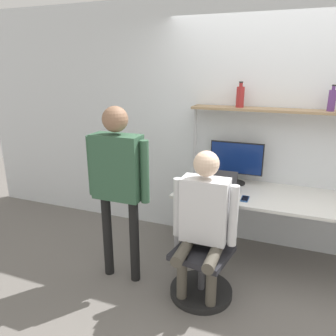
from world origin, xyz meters
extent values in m
plane|color=slate|center=(0.00, 0.00, 0.00)|extent=(12.00, 12.00, 0.00)
cube|color=silver|center=(0.00, 0.81, 1.35)|extent=(8.00, 0.06, 2.70)
cube|color=silver|center=(0.00, 0.40, 0.73)|extent=(1.97, 0.76, 0.03)
cylinder|color=#A5A5AA|center=(-0.92, 0.08, 0.36)|extent=(0.05, 0.05, 0.72)
cylinder|color=#A5A5AA|center=(-0.92, 0.72, 0.36)|extent=(0.05, 0.05, 0.72)
cube|color=#997A56|center=(0.00, 0.65, 1.56)|extent=(1.87, 0.24, 0.02)
cylinder|color=#B2B2B7|center=(-0.91, 0.65, 0.79)|extent=(0.04, 0.04, 1.58)
cylinder|color=black|center=(-0.44, 0.62, 0.75)|extent=(0.22, 0.22, 0.01)
cylinder|color=black|center=(-0.44, 0.62, 0.82)|extent=(0.06, 0.06, 0.11)
cube|color=black|center=(-0.44, 0.63, 1.04)|extent=(0.57, 0.01, 0.35)
cube|color=navy|center=(-0.44, 0.62, 1.04)|extent=(0.54, 0.02, 0.33)
cube|color=#333338|center=(-0.51, 0.24, 0.75)|extent=(0.29, 0.23, 0.01)
cube|color=black|center=(-0.51, 0.22, 0.76)|extent=(0.24, 0.13, 0.00)
cube|color=#333338|center=(-0.51, 0.31, 0.86)|extent=(0.29, 0.10, 0.21)
cube|color=#194C8C|center=(-0.51, 0.30, 0.86)|extent=(0.25, 0.09, 0.18)
cube|color=#264C8C|center=(-0.26, 0.20, 0.75)|extent=(0.07, 0.15, 0.01)
cube|color=black|center=(-0.26, 0.20, 0.76)|extent=(0.06, 0.13, 0.00)
cylinder|color=black|center=(-0.52, -0.37, 0.03)|extent=(0.56, 0.56, 0.06)
cylinder|color=#4C4C51|center=(-0.52, -0.37, 0.23)|extent=(0.06, 0.06, 0.34)
cube|color=#26262B|center=(-0.52, -0.37, 0.43)|extent=(0.53, 0.53, 0.05)
cube|color=#26262B|center=(-0.49, -0.16, 0.68)|extent=(0.41, 0.11, 0.45)
cylinder|color=#4C473D|center=(-0.65, -0.54, 0.23)|extent=(0.09, 0.09, 0.45)
cylinder|color=#4C473D|center=(-0.40, -0.54, 0.23)|extent=(0.09, 0.09, 0.45)
cylinder|color=#4C473D|center=(-0.65, -0.51, 0.50)|extent=(0.10, 0.38, 0.10)
cylinder|color=#4C473D|center=(-0.40, -0.51, 0.50)|extent=(0.10, 0.38, 0.10)
cube|color=silver|center=(-0.52, -0.34, 0.82)|extent=(0.40, 0.20, 0.56)
cylinder|color=silver|center=(-0.77, -0.34, 0.81)|extent=(0.08, 0.08, 0.53)
cylinder|color=silver|center=(-0.28, -0.34, 0.81)|extent=(0.08, 0.08, 0.53)
sphere|color=beige|center=(-0.52, -0.34, 1.23)|extent=(0.21, 0.21, 0.21)
cylinder|color=black|center=(-1.47, -0.39, 0.42)|extent=(0.09, 0.09, 0.83)
cylinder|color=black|center=(-1.18, -0.39, 0.42)|extent=(0.09, 0.09, 0.83)
cube|color=#33593F|center=(-1.32, -0.39, 1.13)|extent=(0.45, 0.20, 0.59)
cylinder|color=#33593F|center=(-1.59, -0.39, 1.11)|extent=(0.08, 0.08, 0.56)
cylinder|color=#33593F|center=(-1.05, -0.39, 1.11)|extent=(0.08, 0.08, 0.56)
sphere|color=#8C664C|center=(-1.32, -0.39, 1.55)|extent=(0.23, 0.23, 0.23)
cylinder|color=maroon|center=(-0.44, 0.65, 1.68)|extent=(0.08, 0.08, 0.21)
cylinder|color=maroon|center=(-0.44, 0.65, 1.80)|extent=(0.04, 0.04, 0.04)
cylinder|color=black|center=(-0.44, 0.65, 1.83)|extent=(0.04, 0.04, 0.01)
cylinder|color=#593372|center=(0.41, 0.65, 1.67)|extent=(0.07, 0.07, 0.20)
cylinder|color=#593372|center=(0.41, 0.65, 1.79)|extent=(0.03, 0.03, 0.04)
cylinder|color=black|center=(0.41, 0.65, 1.81)|extent=(0.03, 0.03, 0.01)
camera|label=1|loc=(0.10, -2.82, 1.98)|focal=35.00mm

